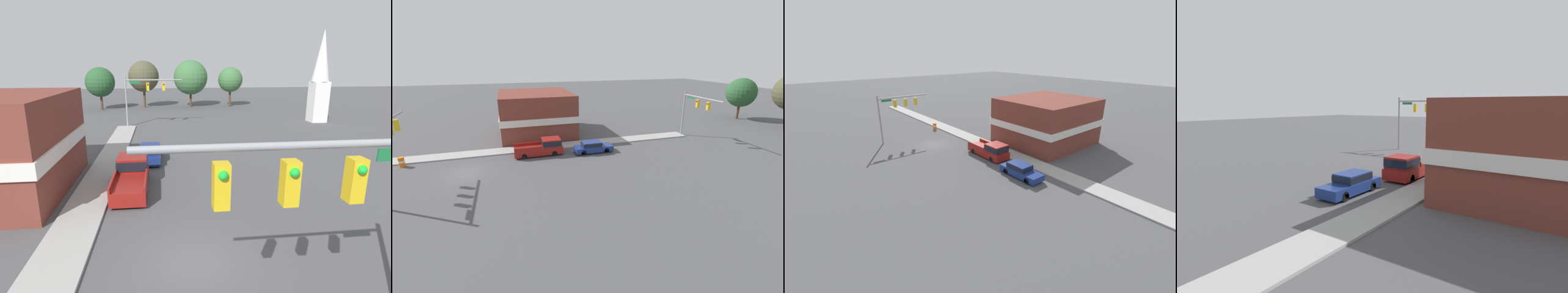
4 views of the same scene
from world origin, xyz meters
The scene contains 7 objects.
ground_plane centered at (0.00, 0.00, 0.00)m, with size 200.00×200.00×0.00m, color #4C4C4F.
sidewalk_curb centered at (-5.70, 0.00, 0.07)m, with size 2.40×60.00×0.14m.
near_signal_assembly centered at (2.96, -4.95, 5.05)m, with size 7.58×0.49×6.85m.
car_lead centered at (-2.19, 14.53, 0.74)m, with size 1.76×4.76×1.42m.
pickup_truck_parked centered at (-3.25, 8.54, 0.95)m, with size 2.11×5.73×1.95m.
construction_barrel centered at (-3.90, -6.74, 0.55)m, with size 0.61×0.61×1.09m.
corner_brick_building centered at (-13.22, 8.95, 3.15)m, with size 11.93×10.83×6.33m.
Camera 4 is at (-14.82, 29.91, 5.97)m, focal length 28.00 mm.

